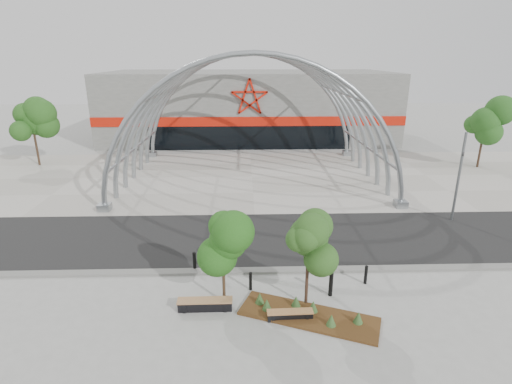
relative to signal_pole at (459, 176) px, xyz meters
The scene contains 19 objects.
ground 13.98m from the signal_pole, 155.24° to the right, with size 140.00×140.00×0.00m, color gray.
road 12.94m from the signal_pole, 169.84° to the right, with size 140.00×7.00×0.02m, color black.
forecourt 16.06m from the signal_pole, 141.78° to the left, with size 60.00×17.00×0.04m, color #A49F95.
kerb 14.07m from the signal_pole, 154.30° to the right, with size 60.00×0.50×0.12m, color #62625D.
arena_building 30.40m from the signal_pole, 114.12° to the left, with size 34.00×15.24×8.00m.
vault_canopy 16.06m from the signal_pole, 141.78° to the left, with size 20.80×15.80×20.36m.
planting_bed 14.53m from the signal_pole, 138.16° to the right, with size 5.69×3.61×0.58m.
signal_pole is the anchor object (origin of this frame).
street_tree_0 16.31m from the signal_pole, 148.79° to the right, with size 1.71×1.71×3.91m.
street_tree_1 13.66m from the signal_pole, 140.51° to the right, with size 1.62×1.62×3.83m.
bench_0 17.41m from the signal_pole, 148.78° to the right, with size 2.25×0.51×0.47m.
bench_1 15.13m from the signal_pole, 139.52° to the right, with size 1.83×0.46×0.38m.
bollard_0 16.70m from the signal_pole, 159.70° to the right, with size 0.15×0.15×0.96m, color black.
bollard_1 15.88m from the signal_pole, 156.46° to the right, with size 0.16×0.16×1.00m, color black.
bollard_2 15.08m from the signal_pole, 149.65° to the right, with size 0.14×0.14×0.85m, color black.
bollard_3 12.60m from the signal_pole, 139.33° to the right, with size 0.18×0.18×1.10m, color black.
bollard_4 10.73m from the signal_pole, 136.69° to the right, with size 0.14×0.14×0.89m, color black.
bg_tree_0 35.46m from the signal_pole, 156.23° to the left, with size 3.00×3.00×6.45m.
bg_tree_1 15.04m from the signal_pole, 55.02° to the left, with size 2.70×2.70×5.91m.
Camera 1 is at (-0.65, -17.13, 9.86)m, focal length 28.00 mm.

